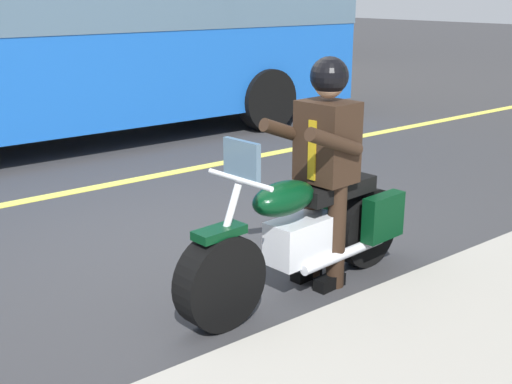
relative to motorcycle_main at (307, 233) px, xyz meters
The scene contains 5 objects.
ground_plane 1.58m from the motorcycle_main, 79.45° to the right, with size 80.00×80.00×0.00m, color #333335.
lane_center_stripe 3.53m from the motorcycle_main, 85.45° to the right, with size 60.00×0.16×0.01m, color #E5DB4C.
motorcycle_main is the anchor object (origin of this frame).
rider_main 0.61m from the motorcycle_main, behind, with size 0.65×0.59×1.74m.
bus_far 6.15m from the motorcycle_main, 89.67° to the right, with size 11.05×2.70×3.30m.
Camera 1 is at (2.85, 4.82, 2.18)m, focal length 45.73 mm.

